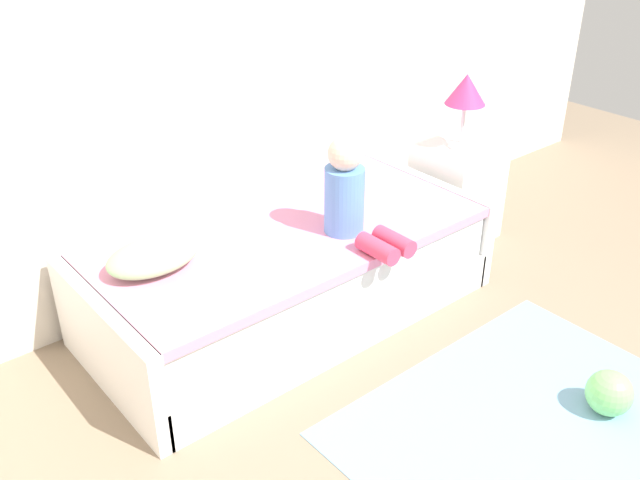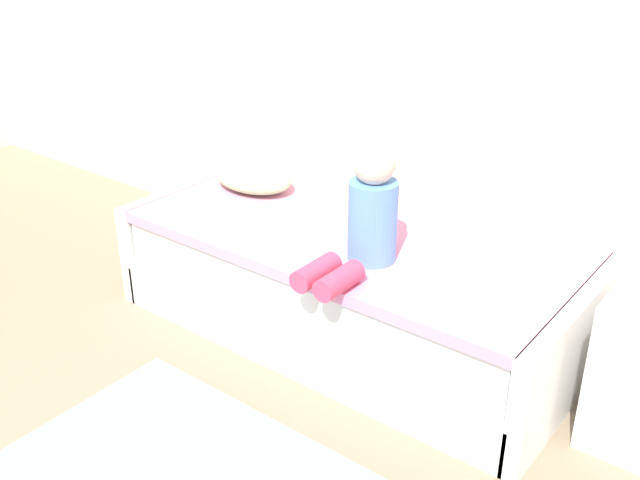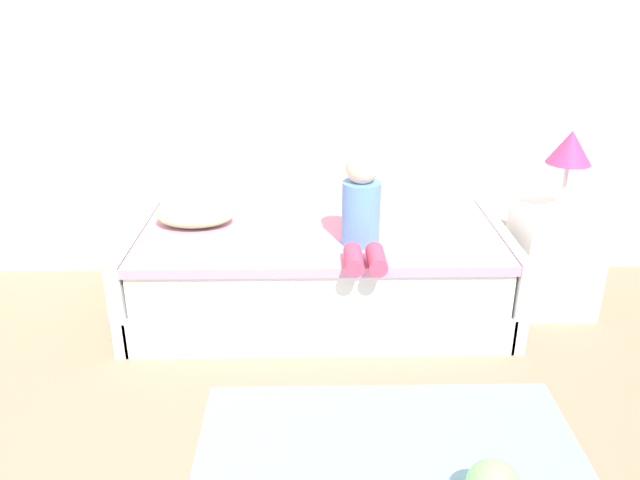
% 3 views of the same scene
% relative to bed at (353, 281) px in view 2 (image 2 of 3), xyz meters
% --- Properties ---
extents(bed, '(2.11, 1.00, 0.50)m').
position_rel_bed_xyz_m(bed, '(0.00, 0.00, 0.00)').
color(bed, white).
rests_on(bed, ground).
extents(child_figure, '(0.20, 0.51, 0.50)m').
position_rel_bed_xyz_m(child_figure, '(0.21, -0.23, 0.46)').
color(child_figure, '#598CD1').
rests_on(child_figure, bed).
extents(pillow, '(0.44, 0.30, 0.13)m').
position_rel_bed_xyz_m(pillow, '(-0.70, 0.10, 0.32)').
color(pillow, '#99CC8C').
rests_on(pillow, bed).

